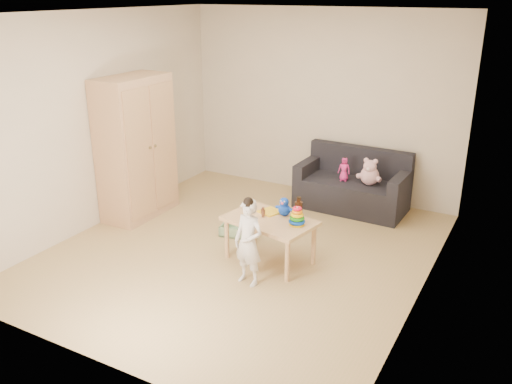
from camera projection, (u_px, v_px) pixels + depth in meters
The scene contains 13 objects.
room at pixel (241, 141), 5.74m from camera, with size 4.50×4.50×4.50m.
wardrobe at pixel (136, 148), 6.92m from camera, with size 0.51×1.01×1.82m, color tan.
sofa at pixel (351, 194), 7.34m from camera, with size 1.44×0.72×0.41m, color black.
play_table at pixel (270, 240), 5.90m from camera, with size 0.95×0.60×0.50m, color tan.
storage_bin at pixel (239, 229), 6.61m from camera, with size 0.42×0.31×0.13m, color #81A376, non-canonical shape.
toddler at pixel (249, 244), 5.38m from camera, with size 0.33×0.22×0.88m, color silver.
pink_bear at pixel (370, 174), 7.05m from camera, with size 0.26×0.23×0.30m, color #F1B1BD, non-canonical shape.
doll at pixel (344, 169), 7.20m from camera, with size 0.16×0.11×0.31m, color #EC2C8A.
ring_stacker at pixel (297, 218), 5.64m from camera, with size 0.18×0.18×0.20m.
brown_bottle at pixel (298, 209), 5.79m from camera, with size 0.08×0.08×0.25m.
blue_plush at pixel (284, 206), 5.87m from camera, with size 0.17×0.14×0.21m, color blue, non-canonical shape.
wooden_figure at pixel (263, 212), 5.83m from camera, with size 0.05×0.04×0.12m, color #58301B, non-canonical shape.
yellow_book at pixel (270, 212), 5.98m from camera, with size 0.21×0.21×0.02m, color yellow.
Camera 1 is at (2.82, -4.80, 2.82)m, focal length 38.00 mm.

